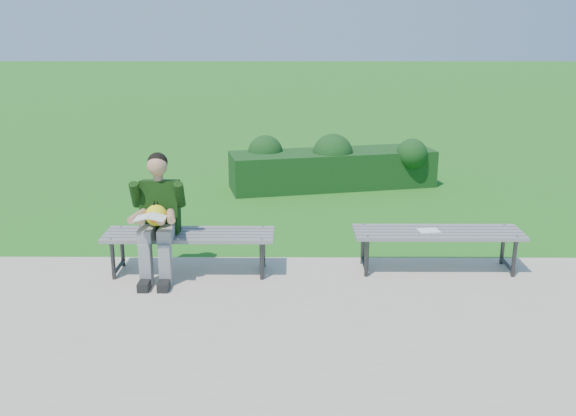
{
  "coord_description": "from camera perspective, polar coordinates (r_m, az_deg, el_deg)",
  "views": [
    {
      "loc": [
        -0.02,
        -6.94,
        2.62
      ],
      "look_at": [
        -0.06,
        -0.26,
        0.69
      ],
      "focal_mm": 40.0,
      "sensor_mm": 36.0,
      "label": 1
    }
  ],
  "objects": [
    {
      "name": "hedge",
      "position": [
        10.59,
        3.87,
        3.82
      ],
      "size": [
        3.45,
        1.55,
        0.9
      ],
      "color": "#153611",
      "rests_on": "ground"
    },
    {
      "name": "seated_boy",
      "position": [
        6.8,
        -11.49,
        -0.47
      ],
      "size": [
        0.56,
        0.76,
        1.31
      ],
      "color": "gray",
      "rests_on": "walkway"
    },
    {
      "name": "walkway",
      "position": [
        5.81,
        0.49,
        -10.56
      ],
      "size": [
        30.0,
        3.5,
        0.02
      ],
      "color": "beige",
      "rests_on": "ground"
    },
    {
      "name": "paper_sheet",
      "position": [
        7.06,
        12.4,
        -1.96
      ],
      "size": [
        0.24,
        0.19,
        0.01
      ],
      "color": "white",
      "rests_on": "bench_right"
    },
    {
      "name": "bench_left",
      "position": [
        6.92,
        -8.76,
        -2.63
      ],
      "size": [
        1.8,
        0.5,
        0.46
      ],
      "color": "gray",
      "rests_on": "walkway"
    },
    {
      "name": "bench_right",
      "position": [
        7.1,
        13.16,
        -2.4
      ],
      "size": [
        1.8,
        0.5,
        0.46
      ],
      "color": "gray",
      "rests_on": "walkway"
    },
    {
      "name": "ground",
      "position": [
        7.42,
        0.45,
        -4.55
      ],
      "size": [
        80.0,
        80.0,
        0.0
      ],
      "color": "#28681D",
      "rests_on": "ground"
    }
  ]
}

